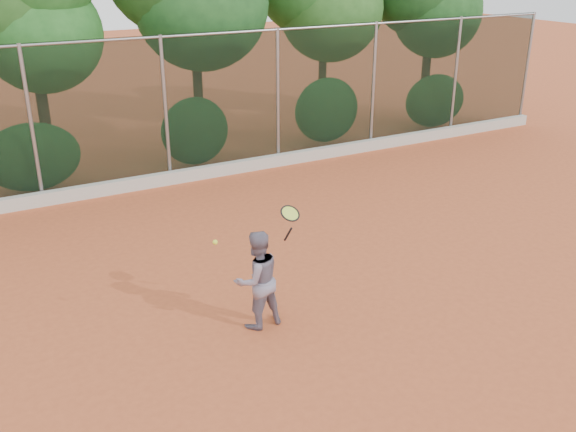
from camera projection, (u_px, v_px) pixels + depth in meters
ground at (318, 310)px, 10.12m from camera, size 80.00×80.00×0.00m
concrete_curb at (173, 177)px, 15.58m from camera, size 24.00×0.20×0.30m
tennis_player at (257, 280)px, 9.44m from camera, size 0.79×0.64×1.54m
chainlink_fence at (165, 107)px, 15.07m from camera, size 24.09×0.09×3.50m
tennis_racket at (290, 216)px, 9.16m from camera, size 0.32×0.30×0.57m
tennis_ball_in_flight at (215, 242)px, 8.56m from camera, size 0.07×0.07×0.07m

